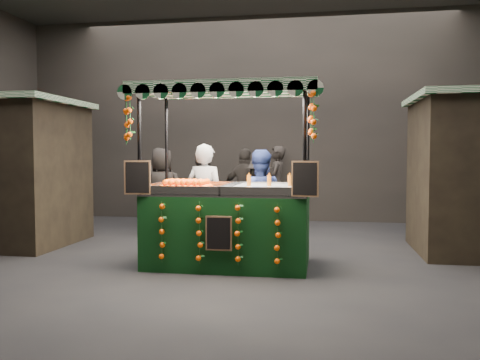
# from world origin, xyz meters

# --- Properties ---
(ground) EXTENTS (12.00, 12.00, 0.00)m
(ground) POSITION_xyz_m (0.00, 0.00, 0.00)
(ground) COLOR black
(ground) RESTS_ON ground
(market_hall) EXTENTS (12.10, 10.10, 5.05)m
(market_hall) POSITION_xyz_m (0.00, 0.00, 3.38)
(market_hall) COLOR black
(market_hall) RESTS_ON ground
(juice_stall) EXTENTS (2.68, 1.58, 2.60)m
(juice_stall) POSITION_xyz_m (0.12, -0.09, 0.81)
(juice_stall) COLOR black
(juice_stall) RESTS_ON ground
(vendor_grey) EXTENTS (0.73, 0.55, 1.79)m
(vendor_grey) POSITION_xyz_m (-0.44, 0.76, 0.90)
(vendor_grey) COLOR gray
(vendor_grey) RESTS_ON ground
(vendor_blue) EXTENTS (0.93, 0.78, 1.70)m
(vendor_blue) POSITION_xyz_m (0.42, 1.02, 0.85)
(vendor_blue) COLOR navy
(vendor_blue) RESTS_ON ground
(shopper_0) EXTENTS (0.77, 0.71, 1.77)m
(shopper_0) POSITION_xyz_m (-2.10, 3.41, 0.88)
(shopper_0) COLOR #272320
(shopper_0) RESTS_ON ground
(shopper_1) EXTENTS (0.77, 0.60, 1.56)m
(shopper_1) POSITION_xyz_m (3.69, 2.44, 0.78)
(shopper_1) COLOR black
(shopper_1) RESTS_ON ground
(shopper_2) EXTENTS (1.06, 0.53, 1.75)m
(shopper_2) POSITION_xyz_m (-0.16, 3.29, 0.88)
(shopper_2) COLOR #2E2925
(shopper_2) RESTS_ON ground
(shopper_3) EXTENTS (0.96, 1.14, 1.54)m
(shopper_3) POSITION_xyz_m (0.19, 2.89, 0.77)
(shopper_3) COLOR #292521
(shopper_3) RESTS_ON ground
(shopper_4) EXTENTS (0.96, 0.73, 1.75)m
(shopper_4) POSITION_xyz_m (-1.71, 2.40, 0.87)
(shopper_4) COLOR black
(shopper_4) RESTS_ON ground
(shopper_6) EXTENTS (0.48, 0.69, 1.82)m
(shopper_6) POSITION_xyz_m (0.37, 4.60, 0.91)
(shopper_6) COLOR #2D2825
(shopper_6) RESTS_ON ground
(shopper_7) EXTENTS (0.95, 0.90, 1.56)m
(shopper_7) POSITION_xyz_m (-1.06, 3.21, 0.78)
(shopper_7) COLOR #2E2925
(shopper_7) RESTS_ON ground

